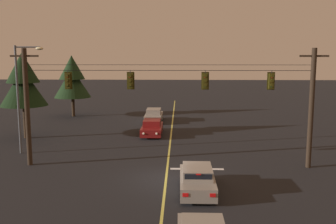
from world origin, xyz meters
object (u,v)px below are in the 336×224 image
(car_oncoming_trailing, at_px, (154,116))
(street_lamp_corner, at_px, (22,89))
(tree_verge_near, at_px, (23,82))
(traffic_light_left_inner, at_px, (130,81))
(traffic_light_leftmost, at_px, (68,81))
(car_oncoming_lead, at_px, (152,128))
(traffic_light_right_inner, at_px, (272,81))
(tree_verge_far, at_px, (72,79))
(car_waiting_near_lane, at_px, (197,180))
(traffic_light_centre, at_px, (205,81))

(car_oncoming_trailing, height_order, street_lamp_corner, street_lamp_corner)
(tree_verge_near, bearing_deg, traffic_light_left_inner, -38.37)
(traffic_light_left_inner, bearing_deg, car_oncoming_trailing, 88.95)
(traffic_light_leftmost, bearing_deg, car_oncoming_lead, 64.66)
(traffic_light_leftmost, height_order, car_oncoming_lead, traffic_light_leftmost)
(traffic_light_right_inner, relative_size, car_oncoming_trailing, 0.28)
(traffic_light_leftmost, height_order, tree_verge_far, tree_verge_far)
(traffic_light_leftmost, distance_m, tree_verge_far, 20.84)
(traffic_light_leftmost, relative_size, tree_verge_far, 0.17)
(car_oncoming_lead, bearing_deg, car_waiting_near_lane, -76.59)
(car_oncoming_lead, height_order, tree_verge_far, tree_verge_far)
(street_lamp_corner, bearing_deg, traffic_light_left_inner, -19.84)
(car_oncoming_lead, xyz_separation_m, car_oncoming_trailing, (-0.33, 6.99, 0.00))
(tree_verge_far, bearing_deg, car_oncoming_trailing, -18.68)
(street_lamp_corner, xyz_separation_m, tree_verge_near, (-2.01, 5.16, 0.17))
(traffic_light_centre, height_order, tree_verge_near, tree_verge_near)
(traffic_light_leftmost, relative_size, car_oncoming_lead, 0.28)
(car_oncoming_lead, distance_m, car_oncoming_trailing, 7.00)
(street_lamp_corner, bearing_deg, car_oncoming_trailing, 58.18)
(street_lamp_corner, xyz_separation_m, tree_verge_far, (-1.17, 17.11, -0.27))
(traffic_light_leftmost, relative_size, car_waiting_near_lane, 0.28)
(traffic_light_centre, distance_m, car_oncoming_lead, 11.71)
(traffic_light_leftmost, height_order, traffic_light_centre, same)
(traffic_light_centre, distance_m, car_waiting_near_lane, 6.79)
(car_oncoming_trailing, height_order, tree_verge_far, tree_verge_far)
(car_oncoming_trailing, bearing_deg, tree_verge_far, 161.32)
(car_waiting_near_lane, xyz_separation_m, car_oncoming_trailing, (-3.77, 21.43, -0.00))
(traffic_light_right_inner, bearing_deg, tree_verge_far, 132.36)
(car_oncoming_lead, distance_m, tree_verge_far, 14.90)
(traffic_light_leftmost, bearing_deg, street_lamp_corner, 144.99)
(traffic_light_left_inner, distance_m, traffic_light_centre, 4.74)
(traffic_light_right_inner, distance_m, car_oncoming_lead, 13.72)
(car_oncoming_trailing, bearing_deg, car_waiting_near_lane, -80.03)
(traffic_light_right_inner, bearing_deg, car_oncoming_trailing, 117.04)
(car_waiting_near_lane, height_order, street_lamp_corner, street_lamp_corner)
(street_lamp_corner, bearing_deg, tree_verge_far, 93.93)
(tree_verge_far, bearing_deg, traffic_light_centre, -54.79)
(car_oncoming_trailing, relative_size, tree_verge_far, 0.62)
(traffic_light_centre, bearing_deg, car_waiting_near_lane, -98.20)
(traffic_light_leftmost, xyz_separation_m, traffic_light_left_inner, (4.01, 0.00, 0.00))
(traffic_light_centre, bearing_deg, traffic_light_left_inner, 180.00)
(traffic_light_leftmost, height_order, car_oncoming_trailing, traffic_light_leftmost)
(traffic_light_leftmost, xyz_separation_m, traffic_light_centre, (8.75, 0.00, 0.00))
(traffic_light_left_inner, height_order, traffic_light_centre, same)
(car_waiting_near_lane, relative_size, tree_verge_near, 0.58)
(traffic_light_leftmost, xyz_separation_m, car_waiting_near_lane, (8.08, -4.63, -4.92))
(traffic_light_left_inner, height_order, car_oncoming_lead, traffic_light_left_inner)
(car_oncoming_trailing, bearing_deg, traffic_light_centre, -75.22)
(tree_verge_near, relative_size, tree_verge_far, 1.04)
(traffic_light_leftmost, distance_m, car_waiting_near_lane, 10.53)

